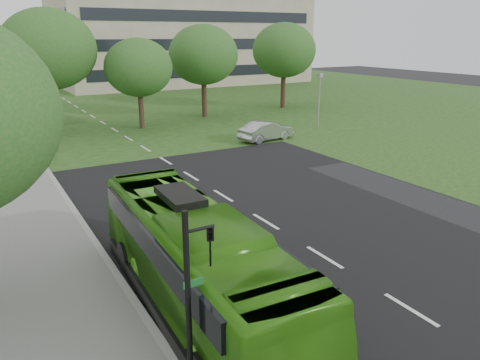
{
  "coord_description": "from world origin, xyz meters",
  "views": [
    {
      "loc": [
        -10.58,
        -14.04,
        7.92
      ],
      "look_at": [
        -0.44,
        3.51,
        1.6
      ],
      "focal_mm": 35.0,
      "sensor_mm": 36.0,
      "label": 1
    }
  ],
  "objects_px": {
    "tree_park_b": "(48,49)",
    "bus": "(196,261)",
    "tree_park_c": "(139,68)",
    "camera_pole": "(319,93)",
    "traffic_light": "(194,293)",
    "tree_park_e": "(284,50)",
    "sedan": "(266,131)",
    "office_building": "(180,5)",
    "tree_park_d": "(203,55)"
  },
  "relations": [
    {
      "from": "tree_park_e",
      "to": "traffic_light",
      "type": "distance_m",
      "value": 44.69
    },
    {
      "from": "tree_park_b",
      "to": "tree_park_c",
      "type": "xyz_separation_m",
      "value": [
        6.73,
        -2.16,
        -1.55
      ]
    },
    {
      "from": "traffic_light",
      "to": "tree_park_b",
      "type": "bearing_deg",
      "value": 102.65
    },
    {
      "from": "traffic_light",
      "to": "camera_pole",
      "type": "distance_m",
      "value": 33.37
    },
    {
      "from": "tree_park_e",
      "to": "sedan",
      "type": "relative_size",
      "value": 2.01
    },
    {
      "from": "office_building",
      "to": "camera_pole",
      "type": "xyz_separation_m",
      "value": [
        -5.96,
        -43.84,
        -9.45
      ]
    },
    {
      "from": "office_building",
      "to": "tree_park_b",
      "type": "relative_size",
      "value": 4.0
    },
    {
      "from": "tree_park_c",
      "to": "bus",
      "type": "relative_size",
      "value": 0.68
    },
    {
      "from": "tree_park_c",
      "to": "camera_pole",
      "type": "xyz_separation_m",
      "value": [
        13.65,
        -7.5,
        -2.16
      ]
    },
    {
      "from": "tree_park_c",
      "to": "tree_park_d",
      "type": "xyz_separation_m",
      "value": [
        7.37,
        2.59,
        0.82
      ]
    },
    {
      "from": "office_building",
      "to": "sedan",
      "type": "bearing_deg",
      "value": -105.61
    },
    {
      "from": "tree_park_c",
      "to": "bus",
      "type": "bearing_deg",
      "value": -105.53
    },
    {
      "from": "tree_park_d",
      "to": "traffic_light",
      "type": "relative_size",
      "value": 1.94
    },
    {
      "from": "tree_park_b",
      "to": "camera_pole",
      "type": "xyz_separation_m",
      "value": [
        20.38,
        -9.66,
        -3.72
      ]
    },
    {
      "from": "tree_park_d",
      "to": "traffic_light",
      "type": "bearing_deg",
      "value": -116.12
    },
    {
      "from": "tree_park_c",
      "to": "traffic_light",
      "type": "distance_m",
      "value": 33.09
    },
    {
      "from": "office_building",
      "to": "traffic_light",
      "type": "distance_m",
      "value": 74.54
    },
    {
      "from": "sedan",
      "to": "tree_park_d",
      "type": "bearing_deg",
      "value": -12.28
    },
    {
      "from": "office_building",
      "to": "tree_park_e",
      "type": "relative_size",
      "value": 4.35
    },
    {
      "from": "office_building",
      "to": "bus",
      "type": "xyz_separation_m",
      "value": [
        -27.46,
        -64.6,
        -10.94
      ]
    },
    {
      "from": "tree_park_b",
      "to": "bus",
      "type": "relative_size",
      "value": 0.89
    },
    {
      "from": "tree_park_b",
      "to": "camera_pole",
      "type": "distance_m",
      "value": 22.86
    },
    {
      "from": "bus",
      "to": "tree_park_e",
      "type": "bearing_deg",
      "value": 53.47
    },
    {
      "from": "tree_park_d",
      "to": "camera_pole",
      "type": "xyz_separation_m",
      "value": [
        6.28,
        -10.09,
        -2.98
      ]
    },
    {
      "from": "tree_park_e",
      "to": "sedan",
      "type": "xyz_separation_m",
      "value": [
        -10.94,
        -13.38,
        -5.5
      ]
    },
    {
      "from": "tree_park_e",
      "to": "traffic_light",
      "type": "relative_size",
      "value": 2.01
    },
    {
      "from": "sedan",
      "to": "tree_park_b",
      "type": "bearing_deg",
      "value": 39.38
    },
    {
      "from": "bus",
      "to": "sedan",
      "type": "xyz_separation_m",
      "value": [
        14.61,
        18.61,
        -0.81
      ]
    },
    {
      "from": "tree_park_c",
      "to": "tree_park_b",
      "type": "bearing_deg",
      "value": 162.22
    },
    {
      "from": "tree_park_e",
      "to": "camera_pole",
      "type": "relative_size",
      "value": 1.95
    },
    {
      "from": "tree_park_b",
      "to": "tree_park_e",
      "type": "xyz_separation_m",
      "value": [
        24.43,
        1.57,
        -0.51
      ]
    },
    {
      "from": "tree_park_d",
      "to": "traffic_light",
      "type": "xyz_separation_m",
      "value": [
        -16.78,
        -34.21,
        -3.34
      ]
    },
    {
      "from": "tree_park_c",
      "to": "tree_park_d",
      "type": "distance_m",
      "value": 7.85
    },
    {
      "from": "office_building",
      "to": "tree_park_e",
      "type": "height_order",
      "value": "office_building"
    },
    {
      "from": "office_building",
      "to": "sedan",
      "type": "xyz_separation_m",
      "value": [
        -12.85,
        -45.99,
        -11.75
      ]
    },
    {
      "from": "bus",
      "to": "camera_pole",
      "type": "height_order",
      "value": "camera_pole"
    },
    {
      "from": "office_building",
      "to": "tree_park_b",
      "type": "xyz_separation_m",
      "value": [
        -26.34,
        -34.18,
        -5.74
      ]
    },
    {
      "from": "office_building",
      "to": "bus",
      "type": "distance_m",
      "value": 71.04
    },
    {
      "from": "office_building",
      "to": "camera_pole",
      "type": "bearing_deg",
      "value": -97.74
    },
    {
      "from": "tree_park_e",
      "to": "sedan",
      "type": "bearing_deg",
      "value": -129.27
    },
    {
      "from": "tree_park_c",
      "to": "tree_park_e",
      "type": "bearing_deg",
      "value": 11.89
    },
    {
      "from": "bus",
      "to": "traffic_light",
      "type": "relative_size",
      "value": 2.45
    },
    {
      "from": "sedan",
      "to": "tree_park_e",
      "type": "bearing_deg",
      "value": -48.69
    },
    {
      "from": "tree_park_b",
      "to": "office_building",
      "type": "bearing_deg",
      "value": 52.38
    },
    {
      "from": "tree_park_e",
      "to": "traffic_light",
      "type": "xyz_separation_m",
      "value": [
        -27.11,
        -35.35,
        -3.57
      ]
    },
    {
      "from": "tree_park_e",
      "to": "sedan",
      "type": "height_order",
      "value": "tree_park_e"
    },
    {
      "from": "sedan",
      "to": "office_building",
      "type": "bearing_deg",
      "value": -25.03
    },
    {
      "from": "tree_park_b",
      "to": "sedan",
      "type": "relative_size",
      "value": 2.19
    },
    {
      "from": "bus",
      "to": "sedan",
      "type": "distance_m",
      "value": 23.68
    },
    {
      "from": "traffic_light",
      "to": "bus",
      "type": "bearing_deg",
      "value": 82.29
    }
  ]
}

